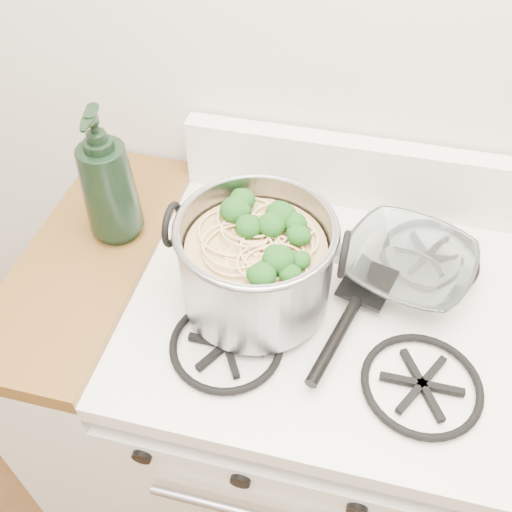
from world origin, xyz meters
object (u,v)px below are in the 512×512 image
object	(u,v)px
stock_pot	(256,264)
bottle	(106,176)
glass_bowl	(406,270)
gas_range	(315,419)
spatula	(368,281)

from	to	relation	value
stock_pot	bottle	bearing A→B (deg)	162.02
stock_pot	glass_bowl	size ratio (longest dim) A/B	3.21
stock_pot	bottle	distance (m)	0.34
stock_pot	glass_bowl	bearing A→B (deg)	23.89
gas_range	glass_bowl	xyz separation A→B (m)	(0.12, 0.08, 0.50)
gas_range	glass_bowl	distance (m)	0.52
spatula	bottle	size ratio (longest dim) A/B	1.06
gas_range	bottle	xyz separation A→B (m)	(-0.46, 0.07, 0.63)
bottle	gas_range	bearing A→B (deg)	-20.20
glass_bowl	bottle	distance (m)	0.60
spatula	bottle	xyz separation A→B (m)	(-0.52, 0.03, 0.13)
bottle	glass_bowl	bearing A→B (deg)	-10.21
glass_bowl	gas_range	bearing A→B (deg)	-145.88
spatula	glass_bowl	world-z (taller)	glass_bowl
stock_pot	spatula	size ratio (longest dim) A/B	1.00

